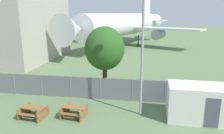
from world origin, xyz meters
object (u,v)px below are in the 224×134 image
Objects in this scene: airplane at (125,25)px; picnic_bench_open_grass at (74,110)px; portable_cabin at (199,103)px; tree_near_hangar at (105,49)px; picnic_bench_near_cabin at (33,111)px.

airplane is 33.39m from picnic_bench_open_grass.
airplane reaches higher than portable_cabin.
tree_near_hangar is at bearing 75.31° from picnic_bench_open_grass.
picnic_bench_near_cabin is 7.35m from tree_near_hangar.
portable_cabin is 0.69× the size of tree_near_hangar.
picnic_bench_near_cabin is 0.31× the size of tree_near_hangar.
airplane is 21.41× the size of picnic_bench_near_cabin.
tree_near_hangar is (1.22, 4.63, 3.50)m from picnic_bench_open_grass.
airplane is at bearing 90.16° from picnic_bench_open_grass.
portable_cabin reaches higher than picnic_bench_open_grass.
portable_cabin is 10.97m from picnic_bench_near_cabin.
airplane is 9.64× the size of portable_cabin.
airplane reaches higher than picnic_bench_near_cabin.
picnic_bench_open_grass is at bearing -104.69° from tree_near_hangar.
airplane is at bearing 105.89° from portable_cabin.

